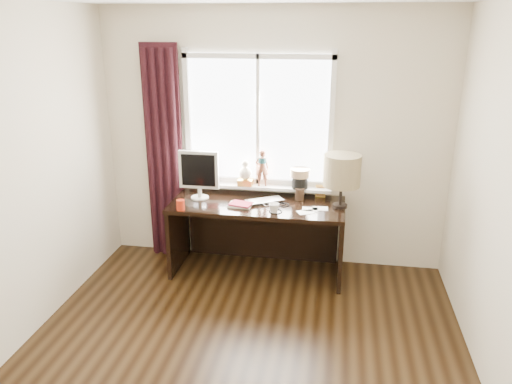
% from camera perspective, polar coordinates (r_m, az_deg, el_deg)
% --- Properties ---
extents(floor, '(3.50, 4.00, 0.00)m').
position_cam_1_polar(floor, '(3.85, -2.51, -20.55)').
color(floor, '#32210F').
rests_on(floor, ground).
extents(wall_back, '(3.50, 0.00, 2.60)m').
position_cam_1_polar(wall_back, '(5.07, 1.97, 5.92)').
color(wall_back, beige).
rests_on(wall_back, ground).
extents(laptop, '(0.44, 0.40, 0.03)m').
position_cam_1_polar(laptop, '(4.91, 1.01, -1.03)').
color(laptop, silver).
rests_on(laptop, desk).
extents(mug, '(0.13, 0.13, 0.10)m').
position_cam_1_polar(mug, '(4.64, 2.08, -1.83)').
color(mug, white).
rests_on(mug, desk).
extents(red_cup, '(0.08, 0.08, 0.10)m').
position_cam_1_polar(red_cup, '(4.76, -8.62, -1.48)').
color(red_cup, '#A8230D').
rests_on(red_cup, desk).
extents(window, '(1.52, 0.23, 1.40)m').
position_cam_1_polar(window, '(5.04, 0.24, 5.93)').
color(window, white).
rests_on(window, ground).
extents(curtain, '(0.38, 0.09, 2.25)m').
position_cam_1_polar(curtain, '(5.29, -10.46, 4.12)').
color(curtain, black).
rests_on(curtain, floor).
extents(desk, '(1.70, 0.70, 0.75)m').
position_cam_1_polar(desk, '(5.07, 0.34, -3.50)').
color(desk, black).
rests_on(desk, floor).
extents(monitor, '(0.40, 0.18, 0.49)m').
position_cam_1_polar(monitor, '(4.97, -6.55, 2.30)').
color(monitor, beige).
rests_on(monitor, desk).
extents(notebook_stack, '(0.24, 0.19, 0.03)m').
position_cam_1_polar(notebook_stack, '(4.81, -1.78, -1.45)').
color(notebook_stack, beige).
rests_on(notebook_stack, desk).
extents(brush_holder, '(0.09, 0.09, 0.25)m').
position_cam_1_polar(brush_holder, '(4.99, 5.03, -0.21)').
color(brush_holder, black).
rests_on(brush_holder, desk).
extents(icon_frame, '(0.10, 0.02, 0.13)m').
position_cam_1_polar(icon_frame, '(5.08, 7.38, 0.10)').
color(icon_frame, gold).
rests_on(icon_frame, desk).
extents(table_lamp, '(0.35, 0.35, 0.52)m').
position_cam_1_polar(table_lamp, '(4.74, 9.80, 2.37)').
color(table_lamp, black).
rests_on(table_lamp, desk).
extents(loose_papers, '(0.30, 0.26, 0.00)m').
position_cam_1_polar(loose_papers, '(4.75, 6.41, -2.05)').
color(loose_papers, white).
rests_on(loose_papers, desk).
extents(desk_cables, '(0.20, 0.37, 0.01)m').
position_cam_1_polar(desk_cables, '(4.78, 2.69, -1.77)').
color(desk_cables, black).
rests_on(desk_cables, desk).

